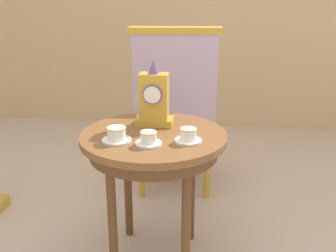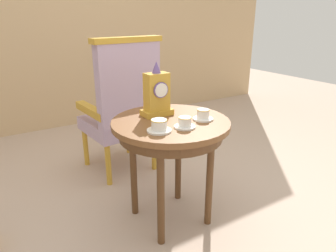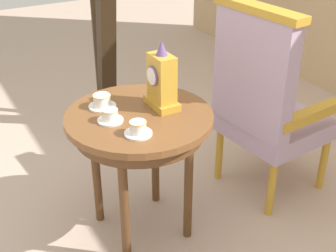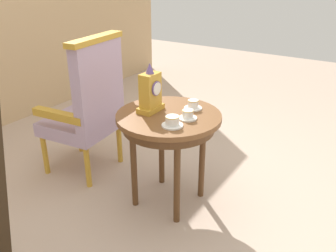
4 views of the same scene
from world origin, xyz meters
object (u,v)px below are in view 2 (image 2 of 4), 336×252
Objects in this scene: mantel_clock at (157,94)px; side_table at (171,133)px; teacup_right at (185,123)px; teacup_left at (159,126)px; armchair at (123,106)px; teacup_center at (203,115)px.

side_table is at bearing -82.65° from mantel_clock.
teacup_left is at bearing 171.11° from teacup_right.
mantel_clock is at bearing 97.35° from side_table.
teacup_right is 0.11× the size of armchair.
teacup_center is (0.17, -0.09, 0.11)m from side_table.
teacup_right is 0.30m from mantel_clock.
teacup_center is 0.31m from mantel_clock.
side_table is 0.18m from teacup_right.
teacup_center is (0.33, 0.03, -0.00)m from teacup_left.
side_table is 2.13× the size of mantel_clock.
side_table is 0.63× the size of armchair.
mantel_clock is (-0.02, 0.28, 0.11)m from teacup_right.
teacup_center is 0.11× the size of armchair.
teacup_left reaches higher than teacup_right.
side_table is 0.25m from mantel_clock.
teacup_center is at bearing 18.23° from teacup_right.
mantel_clock is (-0.19, 0.22, 0.11)m from teacup_center.
armchair is at bearing 88.56° from teacup_right.
side_table is 5.25× the size of teacup_left.
armchair reaches higher than teacup_left.
mantel_clock reaches higher than teacup_left.
mantel_clock is 0.29× the size of armchair.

